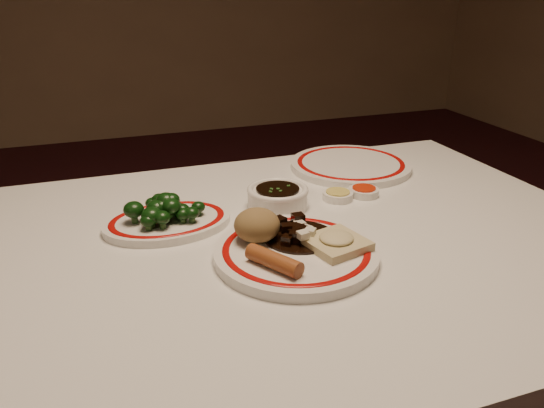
{
  "coord_description": "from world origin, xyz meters",
  "views": [
    {
      "loc": [
        -0.33,
        -0.79,
        1.18
      ],
      "look_at": [
        -0.03,
        0.05,
        0.8
      ],
      "focal_mm": 35.0,
      "sensor_mm": 36.0,
      "label": 1
    }
  ],
  "objects_px": {
    "spring_roll": "(274,261)",
    "broccoli_plate": "(168,222)",
    "stirfry_heap": "(297,233)",
    "soy_bowl": "(278,198)",
    "rice_mound": "(257,225)",
    "main_plate": "(296,253)",
    "broccoli_pile": "(163,208)",
    "dining_table": "(295,281)",
    "fried_wonton": "(336,242)"
  },
  "relations": [
    {
      "from": "spring_roll",
      "to": "broccoli_plate",
      "type": "height_order",
      "value": "spring_roll"
    },
    {
      "from": "stirfry_heap",
      "to": "soy_bowl",
      "type": "relative_size",
      "value": 1.04
    },
    {
      "from": "rice_mound",
      "to": "stirfry_heap",
      "type": "bearing_deg",
      "value": -11.99
    },
    {
      "from": "main_plate",
      "to": "stirfry_heap",
      "type": "xyz_separation_m",
      "value": [
        0.02,
        0.04,
        0.02
      ]
    },
    {
      "from": "rice_mound",
      "to": "broccoli_plate",
      "type": "relative_size",
      "value": 0.32
    },
    {
      "from": "rice_mound",
      "to": "broccoli_pile",
      "type": "distance_m",
      "value": 0.19
    },
    {
      "from": "main_plate",
      "to": "rice_mound",
      "type": "relative_size",
      "value": 4.52
    },
    {
      "from": "stirfry_heap",
      "to": "broccoli_plate",
      "type": "distance_m",
      "value": 0.25
    },
    {
      "from": "dining_table",
      "to": "fried_wonton",
      "type": "bearing_deg",
      "value": -68.54
    },
    {
      "from": "broccoli_plate",
      "to": "main_plate",
      "type": "bearing_deg",
      "value": -47.24
    },
    {
      "from": "rice_mound",
      "to": "stirfry_heap",
      "type": "height_order",
      "value": "rice_mound"
    },
    {
      "from": "fried_wonton",
      "to": "broccoli_pile",
      "type": "relative_size",
      "value": 0.73
    },
    {
      "from": "rice_mound",
      "to": "fried_wonton",
      "type": "distance_m",
      "value": 0.14
    },
    {
      "from": "dining_table",
      "to": "fried_wonton",
      "type": "relative_size",
      "value": 10.91
    },
    {
      "from": "soy_bowl",
      "to": "broccoli_pile",
      "type": "bearing_deg",
      "value": -174.93
    },
    {
      "from": "main_plate",
      "to": "fried_wonton",
      "type": "xyz_separation_m",
      "value": [
        0.06,
        -0.02,
        0.02
      ]
    },
    {
      "from": "dining_table",
      "to": "soy_bowl",
      "type": "bearing_deg",
      "value": 83.63
    },
    {
      "from": "dining_table",
      "to": "main_plate",
      "type": "xyz_separation_m",
      "value": [
        -0.03,
        -0.07,
        0.1
      ]
    },
    {
      "from": "stirfry_heap",
      "to": "broccoli_plate",
      "type": "xyz_separation_m",
      "value": [
        -0.2,
        0.16,
        -0.02
      ]
    },
    {
      "from": "dining_table",
      "to": "fried_wonton",
      "type": "distance_m",
      "value": 0.15
    },
    {
      "from": "stirfry_heap",
      "to": "soy_bowl",
      "type": "xyz_separation_m",
      "value": [
        0.03,
        0.17,
        -0.01
      ]
    },
    {
      "from": "broccoli_plate",
      "to": "broccoli_pile",
      "type": "bearing_deg",
      "value": -136.61
    },
    {
      "from": "dining_table",
      "to": "main_plate",
      "type": "distance_m",
      "value": 0.13
    },
    {
      "from": "spring_roll",
      "to": "soy_bowl",
      "type": "xyz_separation_m",
      "value": [
        0.1,
        0.26,
        -0.01
      ]
    },
    {
      "from": "spring_roll",
      "to": "soy_bowl",
      "type": "bearing_deg",
      "value": 38.62
    },
    {
      "from": "stirfry_heap",
      "to": "soy_bowl",
      "type": "height_order",
      "value": "stirfry_heap"
    },
    {
      "from": "stirfry_heap",
      "to": "spring_roll",
      "type": "bearing_deg",
      "value": -130.0
    },
    {
      "from": "dining_table",
      "to": "spring_roll",
      "type": "distance_m",
      "value": 0.19
    },
    {
      "from": "dining_table",
      "to": "spring_roll",
      "type": "height_order",
      "value": "spring_roll"
    },
    {
      "from": "main_plate",
      "to": "fried_wonton",
      "type": "height_order",
      "value": "fried_wonton"
    },
    {
      "from": "dining_table",
      "to": "stirfry_heap",
      "type": "relative_size",
      "value": 9.52
    },
    {
      "from": "stirfry_heap",
      "to": "rice_mound",
      "type": "bearing_deg",
      "value": 168.01
    },
    {
      "from": "main_plate",
      "to": "broccoli_plate",
      "type": "xyz_separation_m",
      "value": [
        -0.18,
        0.2,
        -0.0
      ]
    },
    {
      "from": "fried_wonton",
      "to": "broccoli_plate",
      "type": "xyz_separation_m",
      "value": [
        -0.25,
        0.21,
        -0.02
      ]
    },
    {
      "from": "main_plate",
      "to": "rice_mound",
      "type": "xyz_separation_m",
      "value": [
        -0.05,
        0.05,
        0.04
      ]
    },
    {
      "from": "broccoli_pile",
      "to": "soy_bowl",
      "type": "relative_size",
      "value": 1.24
    },
    {
      "from": "broccoli_pile",
      "to": "main_plate",
      "type": "bearing_deg",
      "value": -45.35
    },
    {
      "from": "rice_mound",
      "to": "fried_wonton",
      "type": "height_order",
      "value": "rice_mound"
    },
    {
      "from": "broccoli_plate",
      "to": "rice_mound",
      "type": "bearing_deg",
      "value": -48.02
    },
    {
      "from": "dining_table",
      "to": "broccoli_pile",
      "type": "relative_size",
      "value": 7.98
    },
    {
      "from": "stirfry_heap",
      "to": "broccoli_plate",
      "type": "bearing_deg",
      "value": 141.1
    },
    {
      "from": "broccoli_plate",
      "to": "soy_bowl",
      "type": "xyz_separation_m",
      "value": [
        0.23,
        0.01,
        0.01
      ]
    },
    {
      "from": "rice_mound",
      "to": "stirfry_heap",
      "type": "xyz_separation_m",
      "value": [
        0.07,
        -0.01,
        -0.02
      ]
    },
    {
      "from": "fried_wonton",
      "to": "broccoli_plate",
      "type": "relative_size",
      "value": 0.44
    },
    {
      "from": "dining_table",
      "to": "broccoli_pile",
      "type": "distance_m",
      "value": 0.28
    },
    {
      "from": "dining_table",
      "to": "spring_roll",
      "type": "relative_size",
      "value": 12.25
    },
    {
      "from": "dining_table",
      "to": "rice_mound",
      "type": "height_order",
      "value": "rice_mound"
    },
    {
      "from": "fried_wonton",
      "to": "dining_table",
      "type": "bearing_deg",
      "value": 111.46
    },
    {
      "from": "stirfry_heap",
      "to": "broccoli_pile",
      "type": "relative_size",
      "value": 0.84
    },
    {
      "from": "rice_mound",
      "to": "soy_bowl",
      "type": "height_order",
      "value": "rice_mound"
    }
  ]
}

